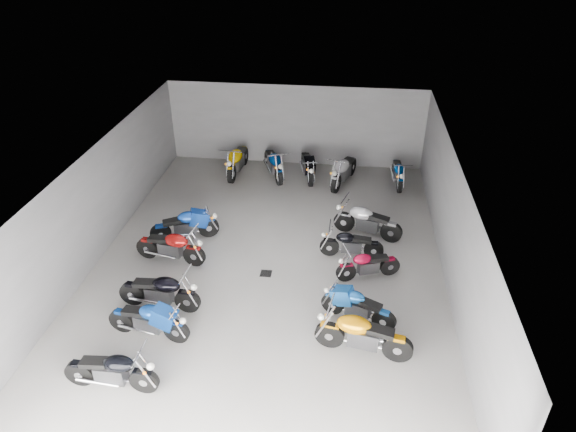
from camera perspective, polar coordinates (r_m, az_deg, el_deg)
name	(u,v)px	position (r m, az deg, el deg)	size (l,w,h in m)	color
ground	(269,263)	(15.06, -2.16, -5.27)	(14.00, 14.00, 0.00)	#9F9C97
wall_back	(296,126)	(20.44, 0.84, 10.02)	(10.00, 0.10, 3.20)	slate
wall_left	(95,205)	(15.70, -20.62, 1.12)	(0.10, 14.00, 3.20)	slate
wall_right	(453,228)	(14.33, 17.87, -1.30)	(0.10, 14.00, 3.20)	slate
ceiling	(266,163)	(13.41, -2.42, 5.91)	(10.00, 14.00, 0.04)	black
drain_grate	(266,273)	(14.66, -2.46, -6.39)	(0.32, 0.32, 0.01)	black
motorcycle_left_a	(112,371)	(11.92, -19.00, -15.96)	(2.09, 0.41, 0.92)	black
motorcycle_left_b	(149,320)	(12.86, -15.18, -11.12)	(2.08, 0.50, 0.92)	black
motorcycle_left_c	(160,291)	(13.60, -14.03, -8.13)	(2.19, 0.47, 0.96)	black
motorcycle_left_d	(171,247)	(15.22, -12.88, -3.33)	(2.15, 0.52, 0.95)	black
motorcycle_left_e	(185,225)	(16.13, -11.34, -1.03)	(2.03, 0.93, 0.94)	black
motorcycle_right_b	(362,335)	(12.12, 8.26, -12.94)	(2.27, 0.58, 1.00)	black
motorcycle_right_c	(357,306)	(12.96, 7.70, -9.90)	(1.87, 0.83, 0.86)	black
motorcycle_right_d	(368,264)	(14.42, 8.84, -5.35)	(1.78, 0.75, 0.81)	black
motorcycle_right_e	(351,244)	(15.18, 6.99, -3.09)	(1.88, 0.36, 0.83)	black
motorcycle_right_f	(367,221)	(16.17, 8.75, -0.60)	(2.15, 0.77, 0.97)	black
motorcycle_back_b	(237,160)	(20.00, -5.64, 6.19)	(0.52, 2.38, 1.04)	black
motorcycle_back_c	(274,163)	(19.72, -1.60, 5.87)	(1.04, 2.14, 1.00)	black
motorcycle_back_d	(307,165)	(19.63, 2.18, 5.65)	(0.67, 2.11, 0.94)	black
motorcycle_back_e	(344,170)	(19.24, 6.21, 5.07)	(0.90, 2.24, 1.02)	black
motorcycle_back_f	(398,172)	(19.57, 12.11, 4.75)	(0.42, 2.00, 0.88)	black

